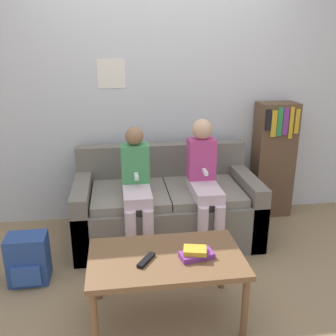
# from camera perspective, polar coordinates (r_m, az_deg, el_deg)

# --- Properties ---
(ground_plane) EXTENTS (10.00, 10.00, 0.00)m
(ground_plane) POSITION_cam_1_polar(r_m,az_deg,el_deg) (3.18, 1.05, -14.81)
(ground_plane) COLOR #937A56
(wall_back) EXTENTS (8.00, 0.06, 2.60)m
(wall_back) POSITION_cam_1_polar(r_m,az_deg,el_deg) (3.73, -1.43, 11.69)
(wall_back) COLOR silver
(wall_back) RESTS_ON ground_plane
(couch) EXTENTS (1.64, 0.85, 0.81)m
(couch) POSITION_cam_1_polar(r_m,az_deg,el_deg) (3.50, -0.30, -6.08)
(couch) COLOR #6B665B
(couch) RESTS_ON ground_plane
(coffee_table) EXTENTS (0.98, 0.58, 0.46)m
(coffee_table) POSITION_cam_1_polar(r_m,az_deg,el_deg) (2.47, -0.31, -14.25)
(coffee_table) COLOR brown
(coffee_table) RESTS_ON ground_plane
(person_left) EXTENTS (0.24, 0.58, 1.08)m
(person_left) POSITION_cam_1_polar(r_m,az_deg,el_deg) (3.17, -4.82, -2.67)
(person_left) COLOR silver
(person_left) RESTS_ON ground_plane
(person_right) EXTENTS (0.24, 0.58, 1.13)m
(person_right) POSITION_cam_1_polar(r_m,az_deg,el_deg) (3.25, 5.54, -1.53)
(person_right) COLOR silver
(person_right) RESTS_ON ground_plane
(tv_remote) EXTENTS (0.13, 0.16, 0.02)m
(tv_remote) POSITION_cam_1_polar(r_m,az_deg,el_deg) (2.39, -3.34, -13.83)
(tv_remote) COLOR black
(tv_remote) RESTS_ON coffee_table
(book_stack) EXTENTS (0.23, 0.15, 0.07)m
(book_stack) POSITION_cam_1_polar(r_m,az_deg,el_deg) (2.42, 4.29, -12.85)
(book_stack) COLOR #7A3389
(book_stack) RESTS_ON coffee_table
(bookshelf) EXTENTS (0.39, 0.27, 1.19)m
(bookshelf) POSITION_cam_1_polar(r_m,az_deg,el_deg) (4.02, 15.73, 1.24)
(bookshelf) COLOR brown
(bookshelf) RESTS_ON ground_plane
(backpack) EXTENTS (0.30, 0.24, 0.38)m
(backpack) POSITION_cam_1_polar(r_m,az_deg,el_deg) (3.10, -20.52, -12.89)
(backpack) COLOR #284789
(backpack) RESTS_ON ground_plane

